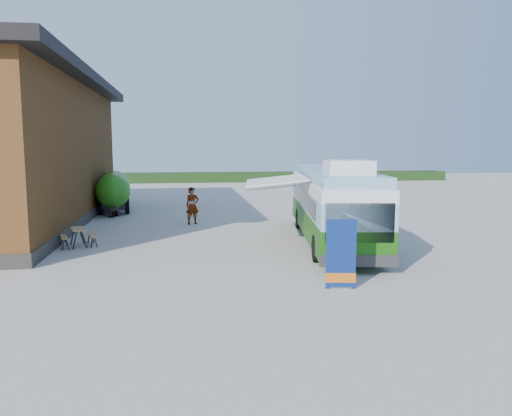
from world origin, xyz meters
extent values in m
plane|color=#BCB7AD|center=(0.00, 0.00, 0.00)|extent=(100.00, 100.00, 0.00)
cube|color=brown|center=(-10.50, 10.00, 3.50)|extent=(8.00, 20.00, 7.00)
cube|color=#332D28|center=(-10.50, 10.00, 0.25)|extent=(8.10, 20.10, 0.50)
cube|color=#264419|center=(8.00, 38.00, 0.50)|extent=(40.00, 3.00, 1.00)
cube|color=#1C6510|center=(4.43, 3.14, 0.84)|extent=(3.91, 11.38, 1.02)
cube|color=#84B1CE|center=(4.43, 3.14, 1.77)|extent=(3.91, 11.38, 0.84)
cube|color=black|center=(3.36, 3.76, 1.77)|extent=(1.38, 9.21, 0.65)
cube|color=black|center=(5.64, 3.43, 1.77)|extent=(1.38, 9.21, 0.65)
cube|color=white|center=(4.43, 3.14, 2.39)|extent=(3.91, 11.38, 0.42)
cube|color=#84B1CE|center=(4.43, 3.14, 2.79)|extent=(3.74, 11.17, 0.37)
cube|color=white|center=(3.92, -0.36, 3.21)|extent=(1.71, 1.87, 0.46)
cube|color=black|center=(3.63, -2.36, 1.63)|extent=(2.08, 0.36, 1.21)
cube|color=#2D2D2D|center=(3.64, -2.31, 0.46)|extent=(2.38, 0.54, 0.37)
cube|color=#2D2D2D|center=(5.22, 8.58, 0.46)|extent=(2.38, 0.54, 0.37)
cylinder|color=black|center=(2.86, -0.39, 0.46)|extent=(0.41, 0.96, 0.93)
cylinder|color=black|center=(4.92, -0.69, 0.46)|extent=(0.41, 0.96, 0.93)
cylinder|color=black|center=(3.87, 6.51, 0.46)|extent=(0.41, 0.96, 0.93)
cylinder|color=black|center=(5.93, 6.21, 0.46)|extent=(0.41, 0.96, 0.93)
cube|color=white|center=(2.06, 2.87, 2.48)|extent=(2.90, 4.11, 0.30)
cube|color=#A5A8AD|center=(3.24, 2.70, 2.65)|extent=(0.74, 4.09, 0.15)
cylinder|color=#A5A8AD|center=(1.83, 1.28, 2.38)|extent=(2.46, 0.41, 0.31)
cylinder|color=#A5A8AD|center=(2.29, 4.46, 2.38)|extent=(2.46, 0.41, 0.31)
cube|color=navy|center=(2.65, -3.62, 0.97)|extent=(0.82, 0.15, 1.94)
cube|color=#D46313|center=(2.65, -3.62, 0.31)|extent=(0.84, 0.16, 0.27)
cube|color=#A5A8AD|center=(2.65, -3.62, 0.03)|extent=(0.60, 0.26, 0.06)
cylinder|color=#A5A8AD|center=(2.65, -3.60, 0.97)|extent=(0.03, 0.03, 1.94)
cube|color=tan|center=(-5.70, 3.46, 0.70)|extent=(0.78, 1.21, 0.04)
cube|color=tan|center=(-6.19, 3.31, 0.42)|extent=(0.55, 1.15, 0.03)
cube|color=tan|center=(-5.21, 3.61, 0.42)|extent=(0.55, 1.15, 0.03)
cube|color=black|center=(-5.72, 2.96, 0.35)|extent=(0.06, 0.06, 0.69)
cube|color=black|center=(-5.40, 3.06, 0.35)|extent=(0.06, 0.06, 0.69)
cube|color=black|center=(-6.00, 3.86, 0.35)|extent=(0.06, 0.06, 0.69)
cube|color=black|center=(-5.68, 3.96, 0.35)|extent=(0.06, 0.06, 0.69)
imported|color=#999999|center=(-1.16, 8.51, 0.93)|extent=(0.78, 0.62, 1.86)
imported|color=#999999|center=(-5.59, 11.66, 1.00)|extent=(1.06, 1.18, 2.01)
cylinder|color=#297C16|center=(-5.70, 14.03, 1.41)|extent=(2.31, 4.35, 1.88)
sphere|color=#297C16|center=(-5.48, 11.96, 1.41)|extent=(1.88, 1.88, 1.88)
sphere|color=#297C16|center=(-5.92, 16.11, 1.41)|extent=(1.88, 1.88, 1.88)
cube|color=black|center=(-5.70, 14.03, 0.57)|extent=(1.70, 4.49, 0.21)
cube|color=black|center=(-5.42, 11.33, 0.52)|extent=(0.26, 1.26, 0.10)
cylinder|color=black|center=(-6.30, 12.71, 0.42)|extent=(0.35, 0.86, 0.84)
cylinder|color=black|center=(-4.84, 12.86, 0.42)|extent=(0.35, 0.86, 0.84)
cylinder|color=black|center=(-6.56, 15.20, 0.42)|extent=(0.35, 0.86, 0.84)
cylinder|color=black|center=(-5.10, 15.35, 0.42)|extent=(0.35, 0.86, 0.84)
camera|label=1|loc=(-1.60, -16.53, 3.93)|focal=35.00mm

